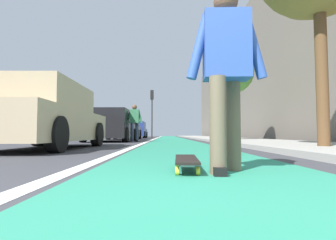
{
  "coord_description": "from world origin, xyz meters",
  "views": [
    {
      "loc": [
        -1.01,
        0.34,
        0.33
      ],
      "look_at": [
        12.41,
        0.26,
        1.06
      ],
      "focal_mm": 28.18,
      "sensor_mm": 36.0,
      "label": 1
    }
  ],
  "objects_px": {
    "parked_car_end": "(136,130)",
    "pedestrian_distant": "(135,120)",
    "parked_car_near": "(45,118)",
    "traffic_light": "(152,105)",
    "skateboard": "(186,160)",
    "parked_car_mid": "(111,126)",
    "skater_person": "(226,66)",
    "street_tree_mid": "(232,73)",
    "parked_car_far": "(125,129)"
  },
  "relations": [
    {
      "from": "parked_car_end",
      "to": "pedestrian_distant",
      "type": "height_order",
      "value": "pedestrian_distant"
    },
    {
      "from": "parked_car_near",
      "to": "traffic_light",
      "type": "height_order",
      "value": "traffic_light"
    },
    {
      "from": "skateboard",
      "to": "parked_car_end",
      "type": "xyz_separation_m",
      "value": [
        21.74,
        2.94,
        0.6
      ]
    },
    {
      "from": "skateboard",
      "to": "parked_car_end",
      "type": "bearing_deg",
      "value": 7.7
    },
    {
      "from": "parked_car_mid",
      "to": "pedestrian_distant",
      "type": "distance_m",
      "value": 1.2
    },
    {
      "from": "parked_car_mid",
      "to": "skater_person",
      "type": "bearing_deg",
      "value": -162.62
    },
    {
      "from": "skateboard",
      "to": "skater_person",
      "type": "bearing_deg",
      "value": -113.31
    },
    {
      "from": "traffic_light",
      "to": "parked_car_end",
      "type": "bearing_deg",
      "value": 49.39
    },
    {
      "from": "parked_car_end",
      "to": "street_tree_mid",
      "type": "bearing_deg",
      "value": -154.09
    },
    {
      "from": "parked_car_near",
      "to": "parked_car_far",
      "type": "relative_size",
      "value": 1.06
    },
    {
      "from": "skateboard",
      "to": "traffic_light",
      "type": "relative_size",
      "value": 0.2
    },
    {
      "from": "traffic_light",
      "to": "parked_car_near",
      "type": "bearing_deg",
      "value": 174.78
    },
    {
      "from": "parked_car_far",
      "to": "traffic_light",
      "type": "xyz_separation_m",
      "value": [
        5.07,
        -1.53,
        2.19
      ]
    },
    {
      "from": "parked_car_near",
      "to": "pedestrian_distant",
      "type": "relative_size",
      "value": 2.6
    },
    {
      "from": "skater_person",
      "to": "parked_car_far",
      "type": "height_order",
      "value": "skater_person"
    },
    {
      "from": "skater_person",
      "to": "street_tree_mid",
      "type": "distance_m",
      "value": 10.43
    },
    {
      "from": "skateboard",
      "to": "parked_car_near",
      "type": "height_order",
      "value": "parked_car_near"
    },
    {
      "from": "skater_person",
      "to": "parked_car_mid",
      "type": "bearing_deg",
      "value": 17.38
    },
    {
      "from": "skater_person",
      "to": "traffic_light",
      "type": "relative_size",
      "value": 0.39
    },
    {
      "from": "skater_person",
      "to": "street_tree_mid",
      "type": "bearing_deg",
      "value": -14.57
    },
    {
      "from": "parked_car_near",
      "to": "parked_car_end",
      "type": "bearing_deg",
      "value": -0.14
    },
    {
      "from": "parked_car_mid",
      "to": "traffic_light",
      "type": "height_order",
      "value": "traffic_light"
    },
    {
      "from": "parked_car_near",
      "to": "parked_car_far",
      "type": "height_order",
      "value": "parked_car_near"
    },
    {
      "from": "parked_car_mid",
      "to": "parked_car_far",
      "type": "bearing_deg",
      "value": 2.1
    },
    {
      "from": "parked_car_mid",
      "to": "street_tree_mid",
      "type": "xyz_separation_m",
      "value": [
        -0.12,
        -5.68,
        2.49
      ]
    },
    {
      "from": "skateboard",
      "to": "parked_car_end",
      "type": "height_order",
      "value": "parked_car_end"
    },
    {
      "from": "skater_person",
      "to": "traffic_light",
      "type": "xyz_separation_m",
      "value": [
        20.6,
        1.79,
        1.96
      ]
    },
    {
      "from": "parked_car_end",
      "to": "pedestrian_distant",
      "type": "bearing_deg",
      "value": -173.92
    },
    {
      "from": "pedestrian_distant",
      "to": "parked_car_near",
      "type": "bearing_deg",
      "value": 167.22
    },
    {
      "from": "parked_car_near",
      "to": "traffic_light",
      "type": "xyz_separation_m",
      "value": [
        16.83,
        -1.54,
        2.18
      ]
    },
    {
      "from": "skateboard",
      "to": "parked_car_end",
      "type": "relative_size",
      "value": 0.2
    },
    {
      "from": "skateboard",
      "to": "parked_car_end",
      "type": "distance_m",
      "value": 21.94
    },
    {
      "from": "skater_person",
      "to": "parked_car_far",
      "type": "distance_m",
      "value": 15.88
    },
    {
      "from": "parked_car_near",
      "to": "parked_car_far",
      "type": "xyz_separation_m",
      "value": [
        11.76,
        -0.0,
        -0.01
      ]
    },
    {
      "from": "parked_car_end",
      "to": "traffic_light",
      "type": "distance_m",
      "value": 2.96
    },
    {
      "from": "traffic_light",
      "to": "pedestrian_distant",
      "type": "height_order",
      "value": "traffic_light"
    },
    {
      "from": "parked_car_near",
      "to": "parked_car_mid",
      "type": "distance_m",
      "value": 6.21
    },
    {
      "from": "parked_car_far",
      "to": "pedestrian_distant",
      "type": "height_order",
      "value": "pedestrian_distant"
    },
    {
      "from": "traffic_light",
      "to": "parked_car_far",
      "type": "bearing_deg",
      "value": 163.18
    },
    {
      "from": "parked_car_mid",
      "to": "pedestrian_distant",
      "type": "bearing_deg",
      "value": -103.96
    },
    {
      "from": "parked_car_near",
      "to": "parked_car_mid",
      "type": "bearing_deg",
      "value": -1.91
    },
    {
      "from": "traffic_light",
      "to": "pedestrian_distant",
      "type": "distance_m",
      "value": 11.09
    },
    {
      "from": "parked_car_near",
      "to": "parked_car_mid",
      "type": "xyz_separation_m",
      "value": [
        6.2,
        -0.21,
        -0.02
      ]
    },
    {
      "from": "skateboard",
      "to": "skater_person",
      "type": "xyz_separation_m",
      "value": [
        -0.15,
        -0.35,
        0.84
      ]
    },
    {
      "from": "skateboard",
      "to": "street_tree_mid",
      "type": "distance_m",
      "value": 10.59
    },
    {
      "from": "skateboard",
      "to": "traffic_light",
      "type": "distance_m",
      "value": 20.7
    },
    {
      "from": "parked_car_near",
      "to": "parked_car_end",
      "type": "xyz_separation_m",
      "value": [
        18.12,
        -0.04,
        -0.03
      ]
    },
    {
      "from": "parked_car_near",
      "to": "parked_car_far",
      "type": "distance_m",
      "value": 11.76
    },
    {
      "from": "parked_car_near",
      "to": "skateboard",
      "type": "bearing_deg",
      "value": -140.52
    },
    {
      "from": "skater_person",
      "to": "parked_car_end",
      "type": "relative_size",
      "value": 0.38
    }
  ]
}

